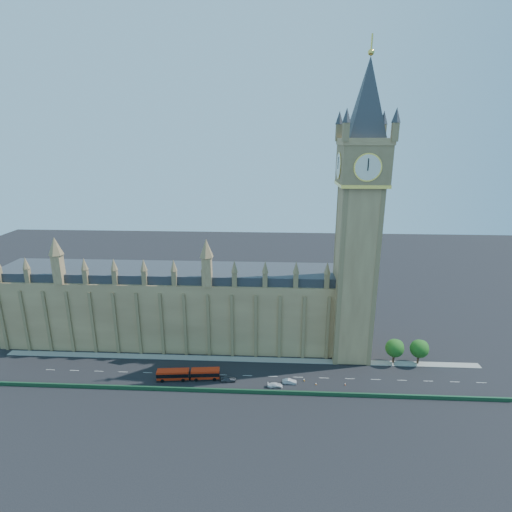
{
  "coord_description": "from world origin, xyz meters",
  "views": [
    {
      "loc": [
        12.46,
        -109.62,
        71.93
      ],
      "look_at": [
        6.19,
        10.0,
        36.49
      ],
      "focal_mm": 28.0,
      "sensor_mm": 36.0,
      "label": 1
    }
  ],
  "objects_px": {
    "red_bus": "(188,374)",
    "car_grey": "(228,379)",
    "car_silver": "(289,381)",
    "car_white": "(275,385)"
  },
  "relations": [
    {
      "from": "car_white",
      "to": "car_silver",
      "type": "bearing_deg",
      "value": -67.83
    },
    {
      "from": "red_bus",
      "to": "car_grey",
      "type": "height_order",
      "value": "red_bus"
    },
    {
      "from": "red_bus",
      "to": "car_grey",
      "type": "relative_size",
      "value": 4.15
    },
    {
      "from": "car_grey",
      "to": "car_silver",
      "type": "xyz_separation_m",
      "value": [
        18.78,
        -0.18,
        -0.09
      ]
    },
    {
      "from": "red_bus",
      "to": "car_white",
      "type": "height_order",
      "value": "red_bus"
    },
    {
      "from": "red_bus",
      "to": "car_silver",
      "type": "bearing_deg",
      "value": -6.89
    },
    {
      "from": "car_silver",
      "to": "car_white",
      "type": "height_order",
      "value": "car_silver"
    },
    {
      "from": "red_bus",
      "to": "car_grey",
      "type": "distance_m",
      "value": 12.52
    },
    {
      "from": "car_grey",
      "to": "car_silver",
      "type": "relative_size",
      "value": 1.09
    },
    {
      "from": "car_white",
      "to": "red_bus",
      "type": "bearing_deg",
      "value": 81.77
    }
  ]
}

